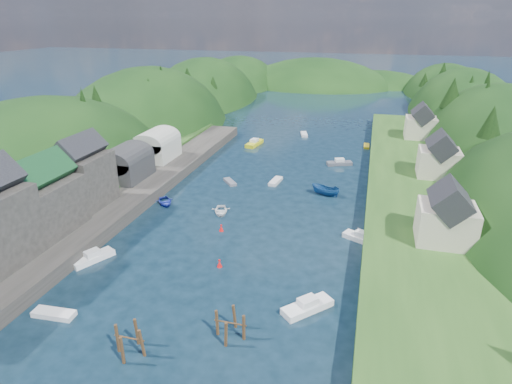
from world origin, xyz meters
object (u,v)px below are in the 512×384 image
(channel_buoy_near, at_px, (220,264))
(piling_cluster_near, at_px, (130,343))
(piling_cluster_far, at_px, (230,327))
(channel_buoy_far, at_px, (221,228))

(channel_buoy_near, bearing_deg, piling_cluster_near, -100.21)
(piling_cluster_far, xyz_separation_m, channel_buoy_near, (-5.40, 11.78, -0.63))
(channel_buoy_near, bearing_deg, channel_buoy_far, 108.21)
(piling_cluster_far, bearing_deg, piling_cluster_near, -150.48)
(piling_cluster_near, relative_size, piling_cluster_far, 1.10)
(piling_cluster_near, xyz_separation_m, channel_buoy_near, (2.98, 16.52, -0.80))
(piling_cluster_near, bearing_deg, piling_cluster_far, 29.52)
(piling_cluster_near, height_order, piling_cluster_far, piling_cluster_near)
(piling_cluster_near, relative_size, channel_buoy_near, 3.36)
(piling_cluster_far, distance_m, channel_buoy_near, 12.97)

